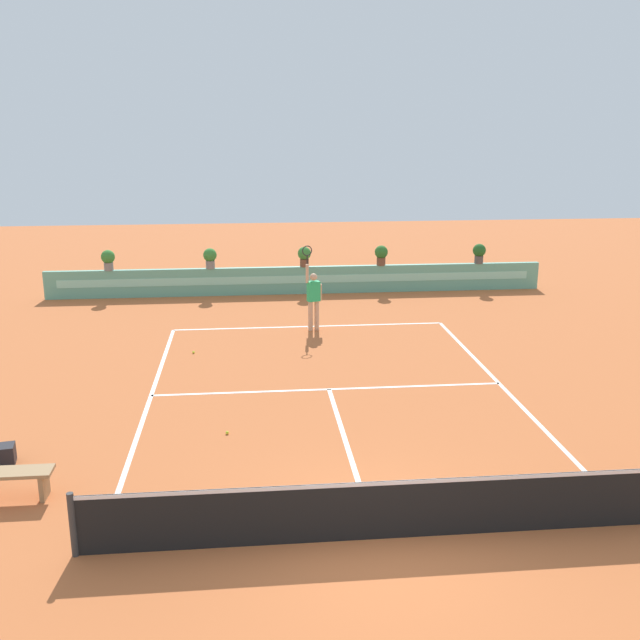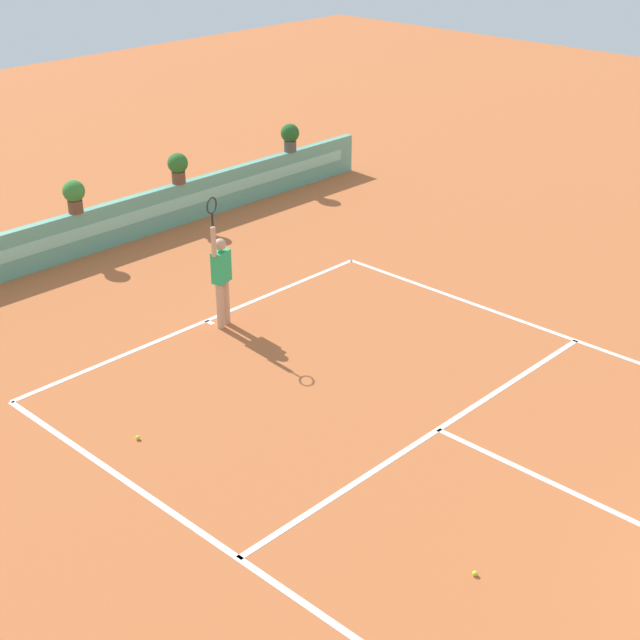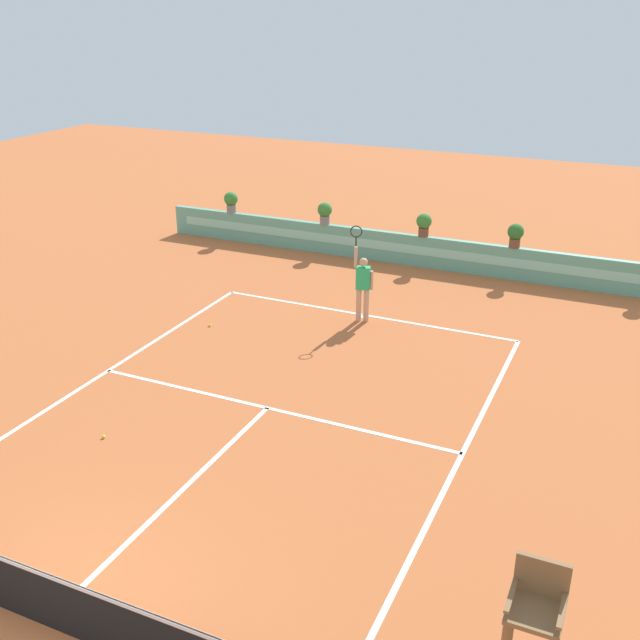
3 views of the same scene
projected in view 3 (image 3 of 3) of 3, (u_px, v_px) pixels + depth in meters
ground_plane at (258, 417)px, 15.08m from camera, size 60.00×60.00×0.00m
court_lines at (274, 401)px, 15.68m from camera, size 8.32×11.94×0.01m
net at (38, 595)px, 9.85m from camera, size 8.92×0.10×1.00m
back_wall_barrier at (416, 250)px, 23.58m from camera, size 18.00×0.21×1.00m
umpire_chair at (533, 628)px, 8.25m from camera, size 0.60×0.60×2.14m
tennis_player at (363, 283)px, 19.23m from camera, size 0.60×0.31×2.58m
tennis_ball_near_baseline at (104, 437)px, 14.33m from camera, size 0.07×0.07×0.07m
tennis_ball_mid_court at (210, 325)px, 19.28m from camera, size 0.07×0.07×0.07m
potted_plant_far_left at (231, 201)px, 25.78m from camera, size 0.48×0.48×0.72m
potted_plant_centre at (424, 223)px, 23.14m from camera, size 0.48×0.48×0.72m
potted_plant_left at (325, 212)px, 24.43m from camera, size 0.48×0.48×0.72m
potted_plant_right at (515, 234)px, 22.07m from camera, size 0.48×0.48×0.72m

